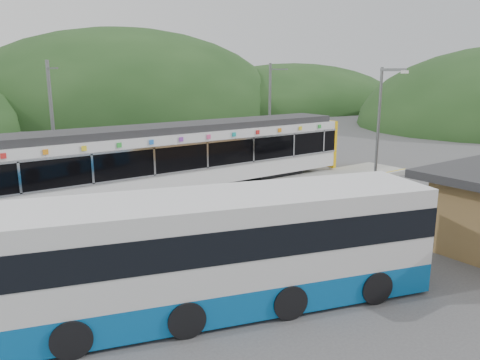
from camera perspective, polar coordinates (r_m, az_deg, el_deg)
ground at (r=21.48m, az=3.66°, el=-4.40°), size 120.00×120.00×0.00m
hills at (r=29.26m, az=6.43°, el=0.26°), size 146.00×149.00×26.00m
platform at (r=23.96m, az=-1.36°, el=-2.15°), size 26.00×3.20×0.30m
yellow_line at (r=22.90m, az=0.48°, el=-2.47°), size 26.00×0.10×0.01m
train at (r=25.28m, az=-6.71°, el=3.01°), size 20.44×3.01×3.74m
catenary_mast_west at (r=25.23m, az=-21.81°, el=5.79°), size 0.18×1.80×7.00m
catenary_mast_east at (r=31.67m, az=3.68°, el=7.97°), size 0.18×1.80×7.00m
bus at (r=13.04m, az=-1.85°, el=-8.93°), size 12.04×6.05×3.21m
lamp_post at (r=20.98m, az=16.75°, el=5.68°), size 0.38×1.17×6.62m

